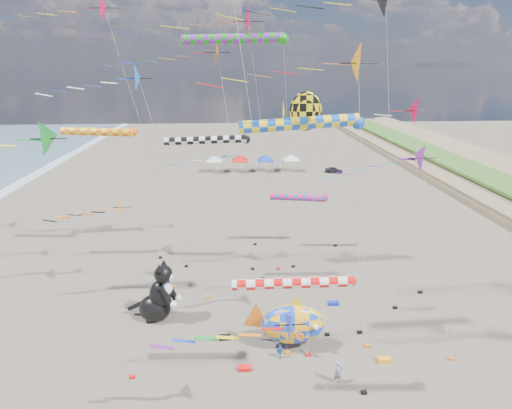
{
  "coord_description": "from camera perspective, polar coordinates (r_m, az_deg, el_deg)",
  "views": [
    {
      "loc": [
        -2.63,
        -15.98,
        19.72
      ],
      "look_at": [
        -0.88,
        12.0,
        9.92
      ],
      "focal_mm": 28.0,
      "sensor_mm": 36.0,
      "label": 1
    }
  ],
  "objects": [
    {
      "name": "delta_kite_2",
      "position": [
        24.64,
        -29.83,
        7.41
      ],
      "size": [
        10.5,
        2.18,
        17.13
      ],
      "color": "#138025",
      "rests_on": "ground"
    },
    {
      "name": "delta_kite_1",
      "position": [
        24.53,
        10.94,
        18.75
      ],
      "size": [
        11.59,
        2.44,
        21.14
      ],
      "color": "#FA9D0A",
      "rests_on": "ground"
    },
    {
      "name": "parked_car",
      "position": [
        78.94,
        11.07,
        4.87
      ],
      "size": [
        3.62,
        2.53,
        1.15
      ],
      "primitive_type": "imported",
      "rotation": [
        0.0,
        0.0,
        1.18
      ],
      "color": "#26262D",
      "rests_on": "ground"
    },
    {
      "name": "delta_kite_0",
      "position": [
        20.47,
        2.05,
        -17.83
      ],
      "size": [
        10.18,
        1.71,
        8.63
      ],
      "color": "#0C2CBB",
      "rests_on": "ground"
    },
    {
      "name": "kite_bag_1",
      "position": [
        31.4,
        17.86,
        -20.38
      ],
      "size": [
        0.9,
        0.44,
        0.3
      ],
      "primitive_type": "cube",
      "color": "#FFA315",
      "rests_on": "ground"
    },
    {
      "name": "windsock_1",
      "position": [
        44.04,
        6.48,
        0.94
      ],
      "size": [
        7.83,
        0.72,
        6.36
      ],
      "color": "#F01042",
      "rests_on": "ground"
    },
    {
      "name": "delta_kite_5",
      "position": [
        32.04,
        -17.58,
        16.37
      ],
      "size": [
        11.47,
        2.24,
        19.99
      ],
      "color": "blue",
      "rests_on": "ground"
    },
    {
      "name": "windsock_3",
      "position": [
        34.76,
        -6.59,
        9.0
      ],
      "size": [
        8.68,
        0.7,
        14.04
      ],
      "color": "black",
      "rests_on": "ground"
    },
    {
      "name": "delta_kite_9",
      "position": [
        43.22,
        -5.15,
        6.17
      ],
      "size": [
        10.21,
        1.92,
        11.32
      ],
      "color": "#14C3BA",
      "rests_on": "ground"
    },
    {
      "name": "windsock_2",
      "position": [
        22.95,
        6.03,
        -11.18
      ],
      "size": [
        8.39,
        0.65,
        8.51
      ],
      "color": "red",
      "rests_on": "ground"
    },
    {
      "name": "cat_inflatable",
      "position": [
        33.74,
        -13.94,
        -11.78
      ],
      "size": [
        4.28,
        2.88,
        5.27
      ],
      "primitive_type": null,
      "rotation": [
        0.0,
        0.0,
        -0.26
      ],
      "color": "black",
      "rests_on": "ground"
    },
    {
      "name": "tent_row",
      "position": [
        77.88,
        -0.47,
        6.98
      ],
      "size": [
        19.2,
        4.2,
        3.8
      ],
      "color": "silver",
      "rests_on": "ground"
    },
    {
      "name": "delta_kite_4",
      "position": [
        36.22,
        -4.82,
        24.44
      ],
      "size": [
        16.89,
        2.78,
        24.71
      ],
      "color": "#CA073E",
      "rests_on": "ground"
    },
    {
      "name": "kite_bag_3",
      "position": [
        36.39,
        11.0,
        -13.67
      ],
      "size": [
        0.9,
        0.44,
        0.3
      ],
      "primitive_type": "cube",
      "color": "#1224B7",
      "rests_on": "ground"
    },
    {
      "name": "delta_kite_12",
      "position": [
        38.84,
        -20.84,
        24.64
      ],
      "size": [
        14.49,
        2.68,
        25.73
      ],
      "color": "#ED093E",
      "rests_on": "ground"
    },
    {
      "name": "windsock_5",
      "position": [
        36.5,
        -2.53,
        22.44
      ],
      "size": [
        10.29,
        0.9,
        22.28
      ],
      "color": "#1A8317",
      "rests_on": "ground"
    },
    {
      "name": "person_adult",
      "position": [
        28.66,
        11.63,
        -22.45
      ],
      "size": [
        0.66,
        0.48,
        1.65
      ],
      "primitive_type": "imported",
      "rotation": [
        0.0,
        0.0,
        0.16
      ],
      "color": "gray",
      "rests_on": "ground"
    },
    {
      "name": "delta_kite_3",
      "position": [
        30.43,
        16.94,
        26.2
      ],
      "size": [
        14.11,
        2.98,
        25.51
      ],
      "color": "black",
      "rests_on": "ground"
    },
    {
      "name": "kite_bag_0",
      "position": [
        29.47,
        -1.61,
        -22.34
      ],
      "size": [
        0.9,
        0.44,
        0.3
      ],
      "primitive_type": "cube",
      "color": "red",
      "rests_on": "ground"
    },
    {
      "name": "angelfish_kite",
      "position": [
        27.92,
        6.7,
        12.79
      ],
      "size": [
        3.74,
        3.02,
        18.09
      ],
      "color": "yellow",
      "rests_on": "ground"
    },
    {
      "name": "fish_inflatable",
      "position": [
        30.21,
        5.19,
        -16.6
      ],
      "size": [
        6.38,
        3.11,
        4.46
      ],
      "color": "blue",
      "rests_on": "ground"
    },
    {
      "name": "delta_kite_11",
      "position": [
        25.31,
        22.35,
        4.92
      ],
      "size": [
        9.48,
        2.0,
        15.39
      ],
      "color": "purple",
      "rests_on": "ground"
    },
    {
      "name": "windsock_0",
      "position": [
        41.71,
        -21.13,
        9.57
      ],
      "size": [
        8.48,
        0.8,
        14.07
      ],
      "color": "#FF5F15",
      "rests_on": "ground"
    },
    {
      "name": "child_blue",
      "position": [
        30.15,
        3.41,
        -20.22
      ],
      "size": [
        0.71,
        0.53,
        1.12
      ],
      "primitive_type": "imported",
      "rotation": [
        0.0,
        0.0,
        0.44
      ],
      "color": "#2C6BB8",
      "rests_on": "ground"
    },
    {
      "name": "delta_kite_6",
      "position": [
        36.93,
        -21.02,
        -0.77
      ],
      "size": [
        10.62,
        1.64,
        9.12
      ],
      "color": "orange",
      "rests_on": "ground"
    },
    {
      "name": "delta_kite_7",
      "position": [
        36.27,
        -7.4,
        20.54
      ],
      "size": [
        12.69,
        2.66,
        22.21
      ],
      "color": "orange",
      "rests_on": "ground"
    },
    {
      "name": "kite_bag_2",
      "position": [
        32.08,
        -4.48,
        -18.39
      ],
      "size": [
        0.9,
        0.44,
        0.3
      ],
      "primitive_type": "cube",
      "color": "black",
      "rests_on": "ground"
    },
    {
      "name": "child_green",
      "position": [
        32.23,
        3.44,
        -17.22
      ],
      "size": [
        0.68,
        0.61,
        1.15
      ],
      "primitive_type": "imported",
      "rotation": [
        0.0,
        0.0,
        -0.36
      ],
      "color": "#24891C",
      "rests_on": "ground"
    },
    {
      "name": "windsock_4",
      "position": [
        26.13,
        7.12,
        11.29
      ],
      "size": [
        9.37,
        0.85,
        16.65
      ],
      "color": "blue",
      "rests_on": "ground"
    },
    {
      "name": "delta_kite_8",
      "position": [
        33.73,
        20.05,
        12.09
      ],
      "size": [
        10.92,
        2.25,
        17.6
      ],
      "color": "red",
      "rests_on": "ground"
    }
  ]
}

